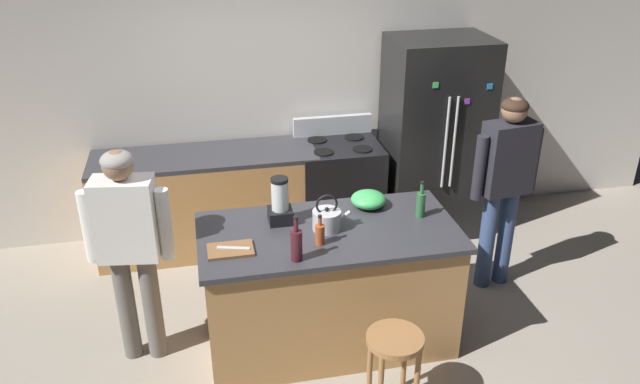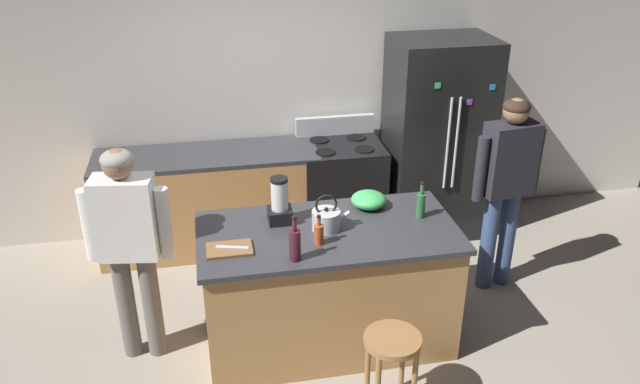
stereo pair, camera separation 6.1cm
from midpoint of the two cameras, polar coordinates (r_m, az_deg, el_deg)
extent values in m
plane|color=#9E9384|center=(4.92, 0.37, -13.07)|extent=(14.00, 14.00, 0.00)
cube|color=silver|center=(6.00, -3.56, 9.04)|extent=(8.00, 0.10, 2.70)
cube|color=#B7844C|center=(4.65, 0.38, -8.74)|extent=(1.76, 0.85, 0.91)
cube|color=#333338|center=(4.40, 0.40, -3.69)|extent=(1.82, 0.91, 0.04)
cube|color=#B7844C|center=(5.91, -10.43, -1.04)|extent=(2.00, 0.64, 0.91)
cube|color=#333338|center=(5.71, -10.81, 3.18)|extent=(2.00, 0.64, 0.04)
cube|color=black|center=(6.05, 10.01, 4.83)|extent=(0.90, 0.70, 1.90)
cylinder|color=#B7BABF|center=(5.69, 11.03, 4.35)|extent=(0.02, 0.02, 0.85)
cylinder|color=#B7BABF|center=(5.72, 11.78, 4.40)|extent=(0.02, 0.02, 0.85)
cube|color=yellow|center=(5.84, 14.62, 5.15)|extent=(0.05, 0.01, 0.05)
cube|color=#3FB259|center=(5.48, 10.13, 9.52)|extent=(0.05, 0.01, 0.05)
cube|color=#268CD8|center=(5.69, 14.86, 9.25)|extent=(0.05, 0.01, 0.05)
cube|color=orange|center=(5.95, 14.34, 2.60)|extent=(0.05, 0.01, 0.05)
cube|color=purple|center=(5.64, 12.90, 8.02)|extent=(0.05, 0.01, 0.05)
cube|color=black|center=(6.00, 1.42, 0.09)|extent=(0.76, 0.64, 0.95)
cube|color=black|center=(5.74, 2.15, -1.74)|extent=(0.60, 0.01, 0.24)
cube|color=#B7BABF|center=(6.04, 0.85, 6.08)|extent=(0.76, 0.06, 0.18)
cylinder|color=black|center=(5.64, 0.03, 3.64)|extent=(0.18, 0.18, 0.01)
cylinder|color=black|center=(5.71, 3.58, 3.91)|extent=(0.18, 0.18, 0.01)
cylinder|color=black|center=(5.91, -0.57, 4.73)|extent=(0.18, 0.18, 0.01)
cylinder|color=black|center=(5.98, 2.83, 4.99)|extent=(0.18, 0.18, 0.01)
cylinder|color=#66605B|center=(4.73, -17.49, -9.93)|extent=(0.15, 0.15, 0.84)
cylinder|color=#66605B|center=(4.69, -15.33, -9.96)|extent=(0.15, 0.15, 0.84)
cube|color=white|center=(4.35, -17.59, -2.36)|extent=(0.43, 0.28, 0.58)
cylinder|color=white|center=(4.44, -20.63, -2.98)|extent=(0.10, 0.10, 0.52)
cylinder|color=white|center=(4.31, -14.28, -2.88)|extent=(0.10, 0.10, 0.52)
sphere|color=#8C664C|center=(4.18, -18.30, 2.32)|extent=(0.23, 0.23, 0.20)
ellipsoid|color=gray|center=(4.17, -18.37, 2.75)|extent=(0.24, 0.24, 0.12)
cylinder|color=#384C7A|center=(5.53, 16.16, -3.90)|extent=(0.15, 0.15, 0.88)
cylinder|color=#384C7A|center=(5.43, 14.60, -4.25)|extent=(0.15, 0.15, 0.88)
cube|color=#26262D|center=(5.16, 16.34, 2.99)|extent=(0.43, 0.27, 0.59)
cylinder|color=#26262D|center=(5.32, 18.49, 2.81)|extent=(0.10, 0.10, 0.53)
cylinder|color=#26262D|center=(5.05, 13.94, 2.13)|extent=(0.10, 0.10, 0.53)
sphere|color=#8C664C|center=(5.03, 16.91, 7.12)|extent=(0.22, 0.22, 0.20)
ellipsoid|color=#332319|center=(5.02, 16.96, 7.50)|extent=(0.24, 0.24, 0.12)
cylinder|color=#9E6B3D|center=(3.99, 6.38, -13.13)|extent=(0.36, 0.36, 0.04)
cylinder|color=#9E6B3D|center=(4.24, 4.11, -15.64)|extent=(0.04, 0.04, 0.58)
cylinder|color=#9E6B3D|center=(4.30, 7.22, -15.13)|extent=(0.04, 0.04, 0.58)
cube|color=black|center=(4.48, -4.00, -2.14)|extent=(0.17, 0.17, 0.10)
cylinder|color=silver|center=(4.40, -4.06, -0.32)|extent=(0.12, 0.12, 0.22)
cylinder|color=black|center=(4.35, -4.11, 1.10)|extent=(0.12, 0.12, 0.02)
cylinder|color=#B24C26|center=(4.19, -0.43, -3.89)|extent=(0.06, 0.06, 0.14)
cylinder|color=#B24C26|center=(4.14, -0.43, -2.69)|extent=(0.02, 0.02, 0.06)
cylinder|color=black|center=(4.12, -0.43, -2.23)|extent=(0.03, 0.03, 0.02)
cylinder|color=#471923|center=(4.00, -2.59, -4.89)|extent=(0.08, 0.08, 0.21)
cylinder|color=#471923|center=(3.93, -2.63, -3.02)|extent=(0.03, 0.03, 0.09)
cylinder|color=black|center=(3.90, -2.65, -2.34)|extent=(0.03, 0.03, 0.02)
cylinder|color=#2D6638|center=(4.57, 8.75, -1.17)|extent=(0.07, 0.07, 0.18)
cylinder|color=#2D6638|center=(4.51, 8.86, 0.30)|extent=(0.03, 0.03, 0.08)
cylinder|color=black|center=(4.49, 8.90, 0.83)|extent=(0.03, 0.03, 0.02)
ellipsoid|color=#3FB259|center=(4.68, 4.04, -0.68)|extent=(0.26, 0.26, 0.12)
cylinder|color=#B7BABF|center=(4.36, 0.21, -2.56)|extent=(0.20, 0.20, 0.14)
sphere|color=black|center=(4.32, 0.21, -1.57)|extent=(0.03, 0.03, 0.03)
cylinder|color=#B7BABF|center=(4.38, 1.88, -2.15)|extent=(0.09, 0.03, 0.08)
torus|color=black|center=(4.31, 0.21, -1.16)|extent=(0.16, 0.02, 0.16)
cube|color=brown|center=(4.18, -8.55, -5.22)|extent=(0.30, 0.20, 0.02)
cube|color=#B7BABF|center=(4.18, -8.28, -5.04)|extent=(0.22, 0.09, 0.01)
camera|label=1|loc=(0.03, -90.38, -0.19)|focal=35.27mm
camera|label=2|loc=(0.03, 89.62, 0.19)|focal=35.27mm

